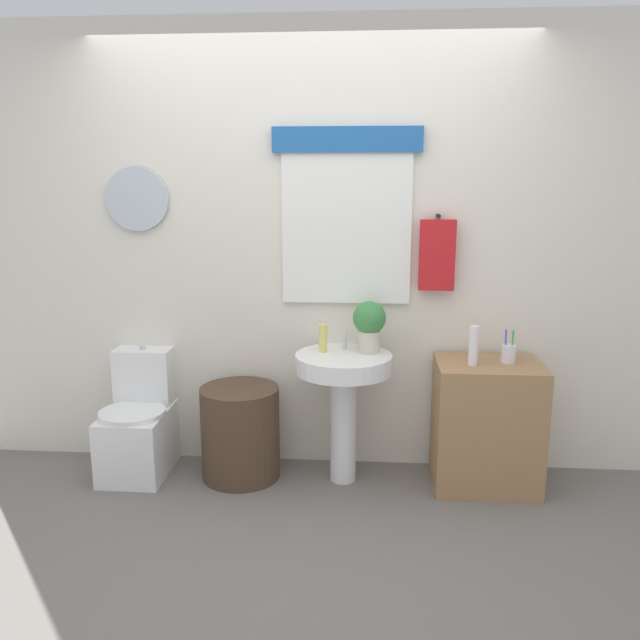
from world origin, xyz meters
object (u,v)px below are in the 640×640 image
at_px(laundry_hamper, 240,432).
at_px(pedestal_sink, 344,384).
at_px(toothbrush_cup, 508,353).
at_px(lotion_bottle, 473,345).
at_px(toilet, 139,426).
at_px(wooden_cabinet, 486,425).
at_px(potted_plant, 369,323).
at_px(soap_bottle, 323,338).

relative_size(laundry_hamper, pedestal_sink, 0.72).
xyz_separation_m(pedestal_sink, toothbrush_cup, (0.91, 0.02, 0.20)).
height_order(pedestal_sink, lotion_bottle, lotion_bottle).
bearing_deg(laundry_hamper, pedestal_sink, 0.00).
distance_m(laundry_hamper, toothbrush_cup, 1.59).
distance_m(laundry_hamper, pedestal_sink, 0.67).
bearing_deg(toothbrush_cup, pedestal_sink, -178.74).
xyz_separation_m(toilet, wooden_cabinet, (2.02, -0.03, 0.08)).
xyz_separation_m(potted_plant, toothbrush_cup, (0.77, -0.04, -0.15)).
relative_size(pedestal_sink, wooden_cabinet, 1.04).
height_order(lotion_bottle, toothbrush_cup, lotion_bottle).
xyz_separation_m(soap_bottle, toothbrush_cup, (1.03, -0.03, -0.06)).
bearing_deg(lotion_bottle, potted_plant, 169.99).
bearing_deg(wooden_cabinet, laundry_hamper, 180.00).
bearing_deg(laundry_hamper, wooden_cabinet, 0.00).
bearing_deg(soap_bottle, wooden_cabinet, -3.08).
height_order(wooden_cabinet, soap_bottle, soap_bottle).
bearing_deg(lotion_bottle, toothbrush_cup, 16.49).
relative_size(laundry_hamper, toothbrush_cup, 2.94).
xyz_separation_m(toilet, lotion_bottle, (1.92, -0.07, 0.55)).
bearing_deg(potted_plant, soap_bottle, -177.80).
bearing_deg(lotion_bottle, wooden_cabinet, 21.53).
bearing_deg(toothbrush_cup, potted_plant, 177.03).
xyz_separation_m(pedestal_sink, lotion_bottle, (0.71, -0.04, 0.25)).
bearing_deg(toilet, potted_plant, 1.07).
relative_size(wooden_cabinet, lotion_bottle, 3.33).
xyz_separation_m(laundry_hamper, toothbrush_cup, (1.51, 0.02, 0.50)).
bearing_deg(toilet, toothbrush_cup, -0.39).
bearing_deg(wooden_cabinet, potted_plant, 174.87).
relative_size(laundry_hamper, wooden_cabinet, 0.75).
height_order(potted_plant, toothbrush_cup, potted_plant).
relative_size(potted_plant, lotion_bottle, 1.35).
xyz_separation_m(toilet, pedestal_sink, (1.22, -0.03, 0.30)).
bearing_deg(lotion_bottle, soap_bottle, 173.79).
bearing_deg(potted_plant, laundry_hamper, -175.36).
bearing_deg(toilet, pedestal_sink, -1.63).
xyz_separation_m(soap_bottle, lotion_bottle, (0.83, -0.09, -0.00)).
bearing_deg(toilet, laundry_hamper, -3.22).
height_order(pedestal_sink, wooden_cabinet, pedestal_sink).
height_order(toilet, lotion_bottle, lotion_bottle).
bearing_deg(laundry_hamper, soap_bottle, 5.95).
relative_size(soap_bottle, potted_plant, 0.54).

